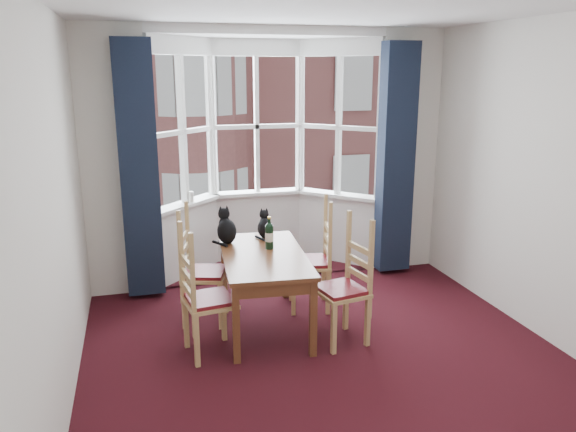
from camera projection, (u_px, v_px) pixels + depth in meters
name	position (u px, v px, depth m)	size (l,w,h in m)	color
floor	(339.00, 375.00, 4.45)	(4.50, 4.50, 0.00)	black
ceiling	(349.00, 0.00, 3.74)	(4.50, 4.50, 0.00)	white
wall_left	(50.00, 223.00, 3.59)	(4.50, 4.50, 0.00)	silver
wall_right	(572.00, 189.00, 4.60)	(4.50, 4.50, 0.00)	silver
wall_near	(567.00, 345.00, 1.99)	(4.00, 4.00, 0.00)	silver
wall_back_pier_left	(116.00, 164.00, 5.78)	(0.70, 0.12, 2.80)	silver
wall_back_pier_right	(407.00, 152.00, 6.61)	(0.70, 0.12, 2.80)	silver
bay_window	(261.00, 152.00, 6.66)	(2.76, 0.94, 2.80)	white
curtain_left	(139.00, 171.00, 5.68)	(0.38, 0.22, 2.60)	#161F33
curtain_right	(396.00, 160.00, 6.40)	(0.38, 0.22, 2.60)	#161F33
dining_table	(264.00, 263.00, 5.15)	(0.85, 1.44, 0.72)	brown
chair_left_near	(199.00, 303.00, 4.65)	(0.46, 0.47, 0.92)	tan
chair_left_far	(195.00, 274.00, 5.31)	(0.50, 0.52, 0.92)	tan
chair_right_near	(350.00, 290.00, 4.94)	(0.47, 0.49, 0.92)	tan
chair_right_far	(318.00, 263.00, 5.61)	(0.48, 0.49, 0.92)	tan
cat_left	(226.00, 229.00, 5.43)	(0.21, 0.28, 0.36)	black
cat_right	(265.00, 227.00, 5.60)	(0.17, 0.23, 0.30)	black
wine_bottle	(269.00, 235.00, 5.24)	(0.08, 0.08, 0.31)	black
candle_tall	(191.00, 197.00, 6.42)	(0.06, 0.06, 0.13)	white
street	(163.00, 203.00, 36.08)	(80.00, 80.00, 0.00)	#333335
tenement_building	(181.00, 95.00, 17.12)	(18.40, 7.80, 15.20)	#93504C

